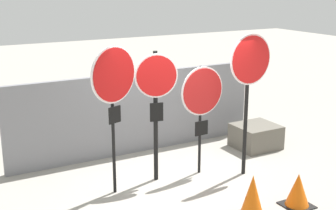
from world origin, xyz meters
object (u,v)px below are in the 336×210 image
Objects in this scene: stop_sign_2 at (202,96)px; stop_sign_3 at (250,73)px; storage_crate at (256,136)px; traffic_cone_0 at (298,190)px; stop_sign_0 at (114,84)px; stop_sign_1 at (156,92)px; traffic_cone_1 at (252,196)px.

stop_sign_2 is 0.94m from stop_sign_3.
stop_sign_2 is 2.27× the size of storage_crate.
traffic_cone_0 is (-0.05, -1.40, -1.65)m from stop_sign_3.
stop_sign_0 is 1.07× the size of stop_sign_1.
stop_sign_3 is 2.93× the size of storage_crate.
stop_sign_3 is at bearing 87.82° from traffic_cone_0.
stop_sign_2 is (0.87, -0.11, -0.16)m from stop_sign_1.
stop_sign_3 is 2.26m from traffic_cone_1.
traffic_cone_0 is 0.86m from traffic_cone_1.
stop_sign_2 is 2.30m from traffic_cone_0.
storage_crate is at bearing -10.16° from stop_sign_0.
stop_sign_2 reaches higher than traffic_cone_1.
stop_sign_2 is at bearing 144.12° from stop_sign_3.
traffic_cone_0 is at bearing -5.22° from traffic_cone_1.
stop_sign_1 is at bearing 157.02° from stop_sign_3.
stop_sign_0 is 3.38m from traffic_cone_0.
stop_sign_2 is 2.26m from storage_crate.
stop_sign_1 is 2.63× the size of storage_crate.
stop_sign_0 is 3.91m from storage_crate.
stop_sign_1 is at bearing 169.26° from stop_sign_2.
stop_sign_0 reaches higher than traffic_cone_0.
stop_sign_3 reaches higher than stop_sign_1.
stop_sign_3 is (2.39, -0.43, 0.02)m from stop_sign_0.
stop_sign_3 reaches higher than stop_sign_0.
stop_sign_3 reaches higher than traffic_cone_0.
traffic_cone_0 is (2.34, -1.83, -1.63)m from stop_sign_0.
stop_sign_1 reaches higher than stop_sign_2.
stop_sign_0 is at bearing -169.89° from storage_crate.
stop_sign_3 is at bearing -30.41° from stop_sign_0.
stop_sign_1 reaches higher than traffic_cone_1.
stop_sign_3 is at bearing -7.39° from stop_sign_1.
storage_crate is (1.15, 2.45, -0.02)m from traffic_cone_0.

